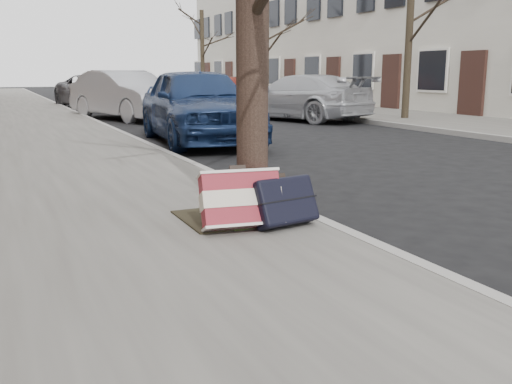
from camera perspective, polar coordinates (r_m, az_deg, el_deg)
name	(u,v)px	position (r m, az deg, el deg)	size (l,w,h in m)	color
ground	(490,238)	(5.45, 22.34, -4.28)	(120.00, 120.00, 0.00)	black
far_sidewalk	(331,110)	(21.95, 7.53, 8.17)	(4.00, 70.00, 0.12)	slate
house_far	(429,20)	(26.01, 16.95, 16.15)	(6.70, 40.00, 7.20)	beige
dirt_patch	(228,217)	(5.25, -2.77, -2.51)	(0.85, 0.85, 0.01)	black
suitcase_red	(241,200)	(4.80, -1.54, -0.82)	(0.66, 0.18, 0.48)	maroon
suitcase_navy	(284,201)	(4.91, 2.82, -0.91)	(0.58, 0.19, 0.41)	black
car_near_front	(198,104)	(11.96, -5.80, 8.72)	(1.86, 4.63, 1.58)	#15264C
car_near_mid	(126,95)	(18.23, -12.86, 9.43)	(1.59, 4.57, 1.50)	#9C9EA4
car_near_back	(94,91)	(24.62, -15.89, 9.67)	(2.26, 4.90, 1.36)	#3E3D43
car_far_front	(299,98)	(17.59, 4.33, 9.40)	(1.93, 4.74, 1.38)	#A7A9AE
car_far_back	(225,91)	(24.00, -3.11, 10.07)	(1.63, 4.04, 1.38)	maroon
tree_far_a	(409,31)	(17.53, 15.08, 15.27)	(0.21, 0.21, 4.95)	black
tree_far_b	(266,45)	(25.51, 1.04, 14.51)	(0.23, 0.23, 4.99)	black
tree_far_c	(202,54)	(33.13, -5.38, 13.61)	(0.23, 0.23, 4.71)	black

